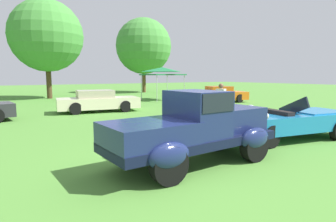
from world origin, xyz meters
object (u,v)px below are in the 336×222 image
show_car_orange (221,94)px  spectator_between_cars (221,101)px  neighbor_convertible (289,121)px  canopy_tent_left_field (162,71)px  feature_pickup_truck (194,127)px  show_car_cream (98,101)px

show_car_orange → spectator_between_cars: bearing=-133.3°
neighbor_convertible → spectator_between_cars: (0.42, 3.68, 0.33)m
neighbor_convertible → show_car_orange: bearing=57.1°
neighbor_convertible → canopy_tent_left_field: 14.96m
canopy_tent_left_field → neighbor_convertible: bearing=-105.3°
feature_pickup_truck → neighbor_convertible: (4.27, 0.41, -0.28)m
feature_pickup_truck → neighbor_convertible: bearing=5.5°
neighbor_convertible → canopy_tent_left_field: (3.92, 14.32, 1.84)m
show_car_cream → spectator_between_cars: size_ratio=2.75×
show_car_cream → show_car_orange: bearing=2.7°
show_car_orange → spectator_between_cars: (-6.29, -6.68, 0.31)m
canopy_tent_left_field → show_car_orange: bearing=-54.8°
feature_pickup_truck → show_car_orange: bearing=44.5°
spectator_between_cars → show_car_cream: bearing=119.3°
show_car_orange → spectator_between_cars: size_ratio=2.50×
show_car_cream → show_car_orange: size_ratio=1.10×
show_car_cream → canopy_tent_left_field: 8.47m
show_car_orange → show_car_cream: bearing=-177.3°
feature_pickup_truck → show_car_cream: bearing=83.4°
show_car_cream → neighbor_convertible: bearing=-72.8°
canopy_tent_left_field → show_car_cream: bearing=-147.7°
feature_pickup_truck → show_car_cream: 10.38m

